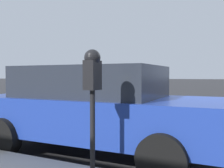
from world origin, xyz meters
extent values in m
plane|color=#2B2B2D|center=(0.00, 0.00, 0.00)|extent=(220.00, 220.00, 0.00)
cylinder|color=black|center=(-2.50, 0.87, 0.66)|extent=(0.06, 0.06, 1.02)
cube|color=black|center=(-2.50, 0.87, 1.34)|extent=(0.20, 0.14, 0.34)
sphere|color=black|center=(-2.50, 0.87, 1.54)|extent=(0.19, 0.19, 0.19)
cube|color=gold|center=(-2.40, 0.87, 1.30)|extent=(0.01, 0.11, 0.12)
cube|color=black|center=(-2.40, 0.87, 1.42)|extent=(0.01, 0.10, 0.08)
cube|color=navy|center=(-1.15, 1.53, 0.64)|extent=(1.89, 4.33, 0.65)
cube|color=#232833|center=(-1.15, 1.70, 1.23)|extent=(1.63, 2.44, 0.53)
cylinder|color=black|center=(-0.22, 0.22, 0.32)|extent=(0.23, 0.64, 0.64)
cylinder|color=black|center=(-2.01, 0.18, 0.32)|extent=(0.23, 0.64, 0.64)
cylinder|color=black|center=(-0.28, 2.88, 0.32)|extent=(0.23, 0.64, 0.64)
cylinder|color=black|center=(-2.07, 2.84, 0.32)|extent=(0.23, 0.64, 0.64)
camera|label=1|loc=(-5.10, -0.68, 1.33)|focal=42.00mm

